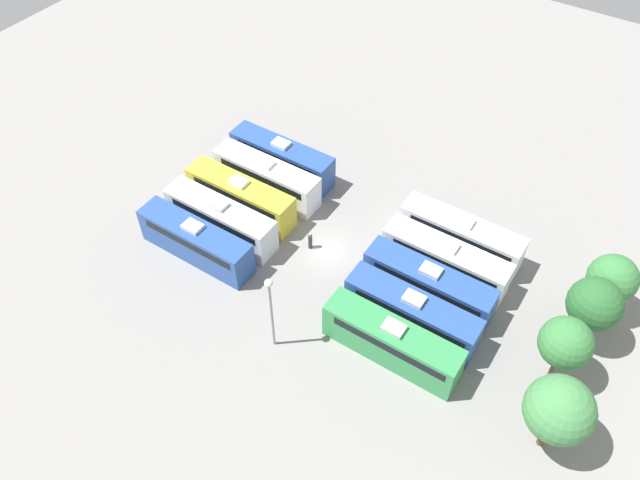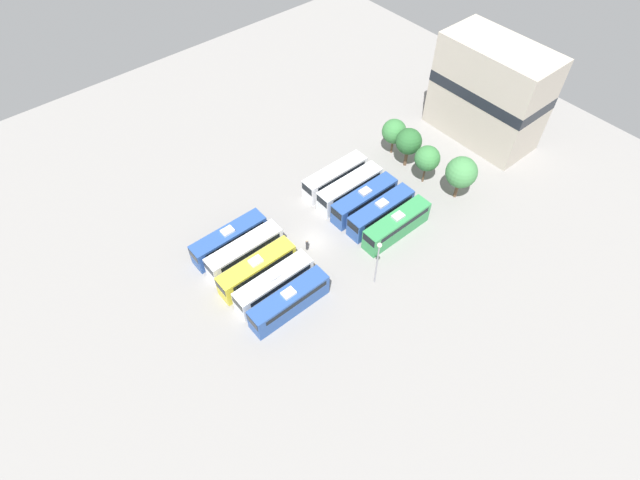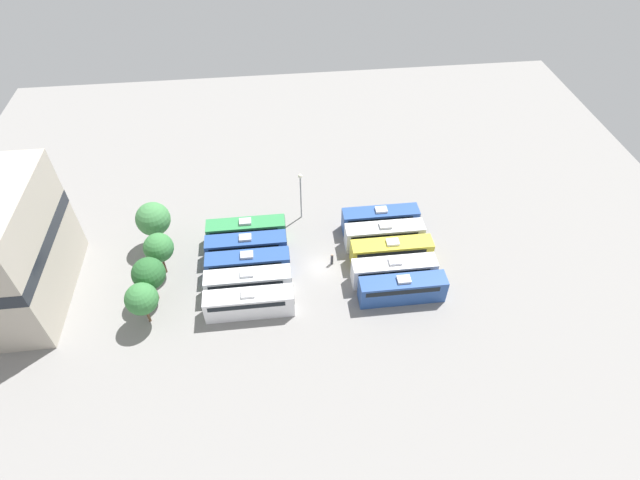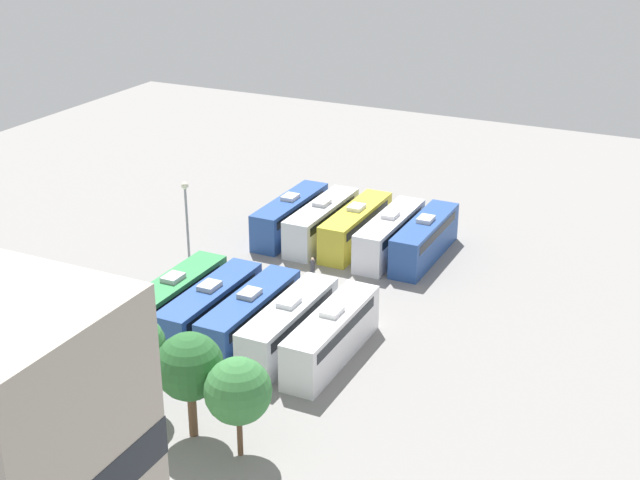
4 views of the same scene
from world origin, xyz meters
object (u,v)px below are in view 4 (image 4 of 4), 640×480
at_px(bus_7, 250,315).
at_px(bus_9, 174,299).
at_px(bus_1, 390,234).
at_px(tree_2, 135,346).
at_px(bus_2, 356,226).
at_px(light_pole, 186,211).
at_px(bus_6, 289,325).
at_px(tree_1, 190,367).
at_px(tree_3, 51,333).
at_px(bus_3, 322,221).
at_px(bus_4, 290,215).
at_px(tree_0, 238,391).
at_px(bus_0, 425,238).
at_px(bus_8, 210,307).
at_px(worker_person, 313,269).
at_px(bus_5, 332,334).

bearing_deg(bus_7, bus_9, 1.43).
bearing_deg(bus_1, tree_2, 80.74).
relative_size(bus_2, bus_9, 1.00).
bearing_deg(light_pole, bus_6, 149.78).
relative_size(bus_7, tree_1, 1.62).
relative_size(bus_7, tree_3, 1.52).
bearing_deg(bus_6, bus_3, -70.80).
relative_size(bus_4, tree_0, 1.75).
xyz_separation_m(bus_0, tree_1, (3.44, 30.12, 2.72)).
xyz_separation_m(bus_9, tree_0, (-12.45, 11.74, 2.33)).
distance_m(bus_0, bus_1, 3.05).
bearing_deg(tree_1, bus_0, -96.51).
relative_size(bus_6, bus_7, 1.00).
bearing_deg(bus_9, bus_1, -117.07).
bearing_deg(light_pole, bus_1, -141.85).
distance_m(bus_8, tree_2, 11.06).
xyz_separation_m(tree_0, tree_3, (12.99, 0.14, 0.56)).
relative_size(bus_1, light_pole, 1.38).
bearing_deg(bus_4, light_pole, 70.93).
relative_size(tree_0, tree_3, 0.87).
bearing_deg(worker_person, bus_3, -69.38).
distance_m(bus_6, bus_9, 9.31).
bearing_deg(bus_5, tree_2, 54.19).
relative_size(bus_7, tree_2, 1.66).
xyz_separation_m(bus_0, bus_5, (-0.06, 18.62, 0.00)).
bearing_deg(bus_7, light_pole, -37.10).
relative_size(bus_2, bus_7, 1.00).
distance_m(bus_2, bus_9, 19.82).
height_order(bus_2, bus_8, same).
distance_m(bus_0, tree_0, 30.66).
xyz_separation_m(bus_6, tree_2, (4.62, 10.78, 2.68)).
bearing_deg(bus_6, bus_0, -99.53).
height_order(tree_2, tree_3, tree_3).
bearing_deg(bus_0, worker_person, 48.98).
bearing_deg(tree_1, light_pole, -55.87).
xyz_separation_m(bus_1, bus_8, (6.34, 18.46, 0.00)).
bearing_deg(bus_6, tree_0, 104.77).
height_order(bus_9, tree_0, tree_0).
bearing_deg(bus_6, bus_4, -62.61).
height_order(bus_2, worker_person, bus_2).
height_order(bus_3, bus_8, same).
bearing_deg(bus_2, bus_4, 1.91).
height_order(bus_2, tree_3, tree_3).
distance_m(bus_4, bus_9, 18.66).
relative_size(bus_2, bus_4, 1.00).
relative_size(bus_8, tree_0, 1.75).
xyz_separation_m(bus_5, bus_6, (3.20, 0.07, 0.00)).
relative_size(light_pole, tree_1, 1.18).
height_order(bus_7, bus_8, same).
bearing_deg(worker_person, bus_9, 62.75).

